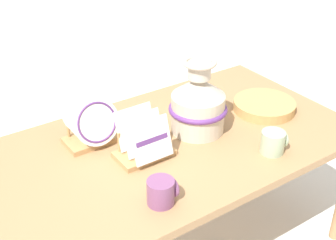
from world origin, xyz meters
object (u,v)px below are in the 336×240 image
mug_plum_glaze (162,191)px  mug_sage_glaze (274,142)px  wicker_charger_stack (264,106)px  fruit_bowl (187,101)px  dish_rack_square_plates (144,144)px  ceramic_vase (198,103)px  dish_rack_round_plates (92,126)px

mug_plum_glaze → mug_sage_glaze: bearing=0.8°
wicker_charger_stack → fruit_bowl: 0.36m
fruit_bowl → dish_rack_square_plates: bearing=-148.7°
mug_plum_glaze → dish_rack_square_plates: bearing=70.4°
ceramic_vase → dish_rack_round_plates: 0.45m
dish_rack_square_plates → fruit_bowl: (0.38, 0.23, -0.02)m
mug_sage_glaze → fruit_bowl: mug_sage_glaze is taller
dish_rack_round_plates → fruit_bowl: size_ratio=1.64×
dish_rack_square_plates → mug_plum_glaze: 0.29m
dish_rack_square_plates → wicker_charger_stack: bearing=0.3°
ceramic_vase → dish_rack_round_plates: (-0.42, 0.17, -0.06)m
mug_plum_glaze → fruit_bowl: mug_plum_glaze is taller
dish_rack_round_plates → dish_rack_square_plates: size_ratio=1.00×
ceramic_vase → dish_rack_round_plates: ceramic_vase is taller
ceramic_vase → dish_rack_round_plates: bearing=158.4°
wicker_charger_stack → mug_plum_glaze: mug_plum_glaze is taller
ceramic_vase → dish_rack_square_plates: size_ratio=1.45×
wicker_charger_stack → mug_plum_glaze: bearing=-159.8°
dish_rack_round_plates → mug_plum_glaze: size_ratio=2.16×
ceramic_vase → fruit_bowl: bearing=66.1°
mug_plum_glaze → fruit_bowl: bearing=46.6°
dish_rack_round_plates → dish_rack_square_plates: (0.12, -0.20, -0.02)m
dish_rack_round_plates → wicker_charger_stack: bearing=-14.3°
dish_rack_square_plates → fruit_bowl: 0.45m
mug_sage_glaze → fruit_bowl: (-0.06, 0.50, -0.02)m
dish_rack_round_plates → wicker_charger_stack: dish_rack_round_plates is taller
wicker_charger_stack → dish_rack_round_plates: bearing=165.7°
ceramic_vase → dish_rack_square_plates: bearing=-172.5°
dish_rack_round_plates → ceramic_vase: bearing=-21.6°
fruit_bowl → ceramic_vase: bearing=-113.9°
dish_rack_square_plates → ceramic_vase: bearing=7.5°
dish_rack_square_plates → fruit_bowl: size_ratio=1.64×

